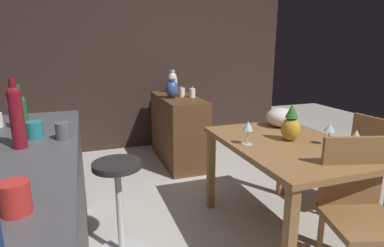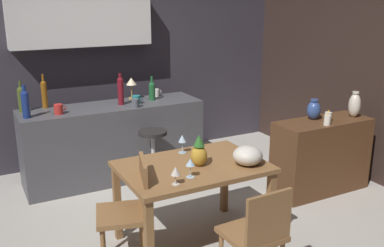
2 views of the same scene
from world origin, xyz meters
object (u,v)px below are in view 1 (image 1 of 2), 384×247
Objects in this scene: wine_bottle_ruby at (16,115)px; cup_teal at (35,130)px; chair_by_doorway at (358,160)px; vase_ceramic_ivory at (172,82)px; fruit_bowl at (281,117)px; wine_bottle_green at (21,110)px; dining_table at (288,154)px; wine_glass_center at (356,136)px; chair_near_window at (359,210)px; pillar_candle_tall at (192,93)px; bar_stool at (120,207)px; pineapple_centerpiece at (291,125)px; cup_slate at (63,131)px; wine_glass_left at (330,128)px; sideboard_cabinet at (178,129)px; cup_red at (15,198)px; pillar_candle_short at (182,92)px; vase_ceramic_blue at (172,89)px; wine_glass_right at (248,127)px.

wine_bottle_ruby reaches higher than cup_teal.
vase_ceramic_ivory is (2.07, 1.06, 0.49)m from chair_by_doorway.
fruit_bowl is 0.69× the size of wine_bottle_ruby.
wine_bottle_green reaches higher than cup_teal.
wine_bottle_ruby is at bearing -172.86° from wine_bottle_green.
wine_glass_center is (-0.30, -0.30, 0.20)m from dining_table.
dining_table is at bearing 6.56° from chair_near_window.
fruit_bowl is at bearing -163.65° from pillar_candle_tall.
pineapple_centerpiece is (-0.10, -1.25, 0.49)m from bar_stool.
wine_glass_left is at bearing -96.66° from cup_slate.
cup_teal is 0.17m from cup_slate.
chair_near_window is at bearing 160.73° from wine_glass_left.
chair_by_doorway is at bearing -146.51° from sideboard_cabinet.
wine_bottle_ruby is 2.65m from vase_ceramic_ivory.
cup_red is 2.90m from pillar_candle_short.
wine_bottle_ruby is 2.83× the size of pillar_candle_short.
cup_slate is at bearing 89.16° from pineapple_centerpiece.
dining_table is at bearing -166.92° from vase_ceramic_blue.
wine_bottle_ruby reaches higher than wine_glass_center.
pineapple_centerpiece is 1.77m from pillar_candle_short.
chair_near_window reaches higher than fruit_bowl.
chair_near_window is 1.96m from wine_bottle_ruby.
pillar_candle_short is at bearing -1.87° from wine_glass_right.
vase_ceramic_ivory reaches higher than cup_slate.
vase_ceramic_blue is (-0.07, 0.14, 0.05)m from pillar_candle_short.
pineapple_centerpiece is at bearing -165.38° from vase_ceramic_blue.
cup_slate is at bearing 149.35° from vase_ceramic_ivory.
wine_bottle_ruby is 0.26m from cup_slate.
cup_teal is at bearing 98.51° from fruit_bowl.
dining_table is 1.77× the size of bar_stool.
cup_red is at bearing 115.57° from dining_table.
wine_glass_center is at bearing -160.94° from vase_ceramic_blue.
wine_glass_left is 1.96m from wine_bottle_ruby.
wine_glass_right is 2.12m from vase_ceramic_ivory.
vase_ceramic_blue is (1.65, 0.09, 0.06)m from wine_glass_right.
cup_red is (-0.47, 1.91, 0.11)m from wine_glass_center.
chair_near_window is at bearing -149.93° from wine_glass_right.
cup_red is (-0.91, -0.05, 0.00)m from cup_teal.
wine_glass_right is at bearing -176.95° from vase_ceramic_blue.
wine_glass_right is (0.06, 0.31, 0.22)m from dining_table.
bar_stool is 1.85m from vase_ceramic_blue.
dining_table is 1.77m from wine_bottle_ruby.
dining_table is at bearing 152.65° from fruit_bowl.
pillar_candle_tall reaches higher than fruit_bowl.
pillar_candle_tall is (1.81, 0.38, 0.01)m from wine_glass_left.
bar_stool is 2.38× the size of vase_ceramic_ivory.
wine_glass_right is 1.29× the size of pillar_candle_tall.
wine_bottle_ruby is 0.75m from cup_red.
sideboard_cabinet is 4.33× the size of fruit_bowl.
cup_red is at bearing 153.87° from vase_ceramic_blue.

